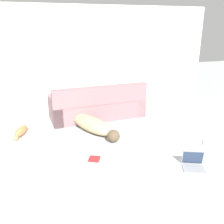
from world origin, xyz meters
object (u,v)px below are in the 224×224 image
(book_red, at_px, (94,159))
(book_cream, at_px, (207,143))
(cat, at_px, (21,131))
(dog, at_px, (93,125))
(laptop_open, at_px, (193,162))
(couch, at_px, (98,106))

(book_red, height_order, book_cream, same)
(cat, xyz_separation_m, book_cream, (3.17, -1.43, -0.07))
(dog, xyz_separation_m, laptop_open, (1.11, -1.74, -0.06))
(laptop_open, relative_size, book_red, 1.76)
(dog, distance_m, cat, 1.38)
(couch, relative_size, book_red, 9.35)
(book_cream, bearing_deg, laptop_open, -141.54)
(dog, distance_m, book_cream, 2.17)
(cat, xyz_separation_m, laptop_open, (2.46, -1.99, -0.00))
(book_red, bearing_deg, couch, 73.06)
(cat, xyz_separation_m, book_red, (1.11, -1.33, -0.07))
(book_cream, bearing_deg, cat, 155.69)
(laptop_open, bearing_deg, couch, 131.45)
(cat, bearing_deg, dog, 103.03)
(dog, relative_size, cat, 2.80)
(couch, xyz_separation_m, book_red, (-0.55, -1.82, -0.25))
(book_red, bearing_deg, laptop_open, -26.03)
(cat, bearing_deg, laptop_open, 74.40)
(cat, relative_size, book_red, 2.57)
(book_cream, bearing_deg, book_red, 177.23)
(dog, bearing_deg, laptop_open, 9.62)
(dog, height_order, book_cream, dog)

